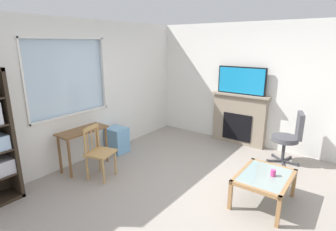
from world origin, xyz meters
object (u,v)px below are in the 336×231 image
Objects in this scene: desk_under_window at (83,137)px; coffee_table at (264,179)px; wooden_chair at (99,152)px; office_chair at (290,135)px; tv at (241,81)px; plastic_drawer_unit at (117,140)px; fireplace at (239,119)px; sippy_cup at (273,173)px.

desk_under_window is 0.99× the size of coffee_table.
office_chair is at bearing -44.59° from wooden_chair.
plastic_drawer_unit is at bearing 136.89° from tv.
desk_under_window is 0.70× the size of fireplace.
tv is 2.56m from coffee_table.
office_chair is 1.59m from coffee_table.
desk_under_window is 0.99× the size of wooden_chair.
plastic_drawer_unit is 0.58× the size of coffee_table.
wooden_chair reaches higher than sippy_cup.
tv is at bearing 33.55° from sippy_cup.
wooden_chair reaches higher than plastic_drawer_unit.
coffee_table is at bearing -70.10° from wooden_chair.
fireplace reaches higher than wooden_chair.
office_chair reaches higher than desk_under_window.
fireplace is 1.28× the size of office_chair.
wooden_chair is 2.73m from sippy_cup.
desk_under_window is 9.95× the size of sippy_cup.
tv is (-0.02, 0.00, 0.86)m from fireplace.
desk_under_window is at bearing 147.57° from tv.
office_chair reaches higher than wooden_chair.
coffee_table is (0.81, -2.98, -0.22)m from desk_under_window.
tv reaches higher than plastic_drawer_unit.
coffee_table is at bearing -74.78° from desk_under_window.
desk_under_window is 0.54m from wooden_chair.
plastic_drawer_unit is 3.39m from office_chair.
tv reaches higher than desk_under_window.
desk_under_window is 0.90× the size of office_chair.
plastic_drawer_unit is 2.93m from tv.
wooden_chair reaches higher than coffee_table.
office_chair is at bearing -110.11° from fireplace.
tv reaches higher than office_chair.
sippy_cup is at bearing -146.45° from tv.
fireplace reaches higher than sippy_cup.
desk_under_window is at bearing 147.73° from fireplace.
coffee_table is 10.03× the size of sippy_cup.
sippy_cup is at bearing -74.54° from desk_under_window.
wooden_chair is (-0.08, -0.52, -0.12)m from desk_under_window.
sippy_cup is (0.04, -0.10, 0.11)m from coffee_table.
office_chair is 1.11× the size of coffee_table.
plastic_drawer_unit is (0.85, 0.05, -0.33)m from desk_under_window.
plastic_drawer_unit is at bearing 31.32° from wooden_chair.
plastic_drawer_unit is (0.93, 0.57, -0.20)m from wooden_chair.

